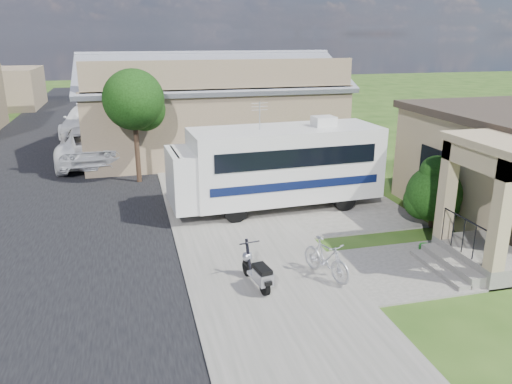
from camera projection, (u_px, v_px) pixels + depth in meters
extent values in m
plane|color=#204011|center=(298.00, 265.00, 13.17)|extent=(120.00, 120.00, 0.00)
cube|color=black|center=(47.00, 181.00, 20.62)|extent=(9.00, 80.00, 0.02)
cube|color=#5B5952|center=(203.00, 171.00, 22.16)|extent=(4.00, 80.00, 0.06)
cube|color=#5B5952|center=(297.00, 205.00, 17.67)|extent=(7.00, 6.00, 0.05)
cube|color=#5B5952|center=(420.00, 268.00, 12.95)|extent=(4.00, 3.00, 0.05)
cube|color=black|center=(430.00, 165.00, 16.45)|extent=(0.04, 1.10, 1.20)
cube|color=#5B5952|center=(485.00, 258.00, 13.01)|extent=(1.60, 2.40, 0.50)
cube|color=#5B5952|center=(451.00, 265.00, 12.80)|extent=(0.40, 2.16, 0.32)
cube|color=#5B5952|center=(439.00, 270.00, 12.74)|extent=(0.35, 2.16, 0.16)
cube|color=tan|center=(447.00, 190.00, 13.32)|extent=(0.35, 0.35, 2.70)
cube|color=tan|center=(501.00, 216.00, 11.43)|extent=(0.35, 0.35, 2.70)
cube|color=tan|center=(478.00, 159.00, 12.05)|extent=(0.35, 2.40, 0.50)
cube|color=tan|center=(509.00, 143.00, 12.14)|extent=(2.10, 2.70, 0.20)
cylinder|color=black|center=(466.00, 219.00, 12.48)|extent=(0.04, 1.70, 0.04)
cube|color=#78654B|center=(210.00, 116.00, 25.55)|extent=(12.00, 8.00, 3.60)
cube|color=slate|center=(215.00, 72.00, 22.99)|extent=(12.50, 4.40, 1.78)
cube|color=slate|center=(202.00, 67.00, 26.69)|extent=(12.50, 4.40, 1.78)
cube|color=slate|center=(208.00, 55.00, 24.63)|extent=(12.50, 0.50, 0.22)
cube|color=#78654B|center=(223.00, 75.00, 21.24)|extent=(11.76, 0.20, 1.30)
cylinder|color=black|center=(137.00, 145.00, 20.10)|extent=(0.20, 0.20, 3.15)
sphere|color=black|center=(133.00, 100.00, 19.56)|extent=(2.40, 2.40, 2.40)
sphere|color=black|center=(144.00, 110.00, 19.97)|extent=(1.68, 1.68, 1.68)
cylinder|color=black|center=(132.00, 109.00, 29.31)|extent=(0.20, 0.20, 3.29)
sphere|color=black|center=(130.00, 76.00, 28.74)|extent=(2.40, 2.40, 2.40)
sphere|color=black|center=(137.00, 84.00, 29.17)|extent=(1.68, 1.68, 1.68)
cylinder|color=black|center=(130.00, 94.00, 37.66)|extent=(0.20, 0.20, 3.01)
sphere|color=black|center=(128.00, 71.00, 37.14)|extent=(2.40, 2.40, 2.40)
sphere|color=black|center=(134.00, 76.00, 37.55)|extent=(1.68, 1.68, 1.68)
cube|color=silver|center=(285.00, 163.00, 17.11)|extent=(6.57, 2.63, 2.40)
cube|color=silver|center=(181.00, 179.00, 16.17)|extent=(0.85, 2.23, 1.85)
cube|color=black|center=(175.00, 164.00, 15.97)|extent=(0.15, 1.96, 0.83)
cube|color=black|center=(298.00, 158.00, 15.91)|extent=(5.49, 0.31, 0.60)
cube|color=black|center=(274.00, 143.00, 18.04)|extent=(5.49, 0.31, 0.60)
cube|color=#0A1234|center=(297.00, 185.00, 16.19)|extent=(5.81, 0.31, 0.28)
cube|color=#0A1234|center=(274.00, 168.00, 18.31)|extent=(5.81, 0.31, 0.28)
cube|color=silver|center=(324.00, 121.00, 17.09)|extent=(0.77, 0.68, 0.32)
cylinder|color=#B6B6BE|center=(260.00, 116.00, 16.34)|extent=(0.04, 0.04, 0.92)
cylinder|color=black|center=(235.00, 211.00, 15.96)|extent=(0.75, 0.30, 0.74)
cylinder|color=black|center=(220.00, 193.00, 17.81)|extent=(0.75, 0.30, 0.74)
cylinder|color=black|center=(344.00, 200.00, 17.06)|extent=(0.75, 0.30, 0.74)
cylinder|color=black|center=(320.00, 184.00, 18.91)|extent=(0.75, 0.30, 0.74)
cylinder|color=black|center=(431.00, 217.00, 15.65)|extent=(0.14, 0.14, 0.69)
sphere|color=black|center=(434.00, 194.00, 15.42)|extent=(1.72, 1.72, 1.72)
sphere|color=black|center=(440.00, 180.00, 15.64)|extent=(1.37, 1.37, 1.37)
sphere|color=black|center=(423.00, 200.00, 15.60)|extent=(1.20, 1.20, 1.20)
sphere|color=black|center=(443.00, 206.00, 15.33)|extent=(1.03, 1.03, 1.03)
sphere|color=black|center=(436.00, 172.00, 15.21)|extent=(1.03, 1.03, 1.03)
cylinder|color=black|center=(265.00, 286.00, 11.50)|extent=(0.18, 0.43, 0.42)
cylinder|color=black|center=(247.00, 268.00, 12.41)|extent=(0.18, 0.43, 0.42)
cube|color=#B6B6BE|center=(257.00, 275.00, 11.90)|extent=(0.36, 0.56, 0.08)
cube|color=#B6B6BE|center=(263.00, 277.00, 11.53)|extent=(0.40, 0.57, 0.28)
cube|color=black|center=(262.00, 269.00, 11.51)|extent=(0.37, 0.61, 0.11)
cube|color=black|center=(267.00, 282.00, 11.33)|extent=(0.20, 0.21, 0.09)
cylinder|color=black|center=(248.00, 255.00, 12.24)|extent=(0.13, 0.33, 0.79)
sphere|color=#B6B6BE|center=(247.00, 256.00, 12.32)|extent=(0.27, 0.27, 0.27)
sphere|color=black|center=(246.00, 255.00, 12.38)|extent=(0.11, 0.11, 0.11)
cylinder|color=black|center=(250.00, 243.00, 12.06)|extent=(0.52, 0.12, 0.03)
cube|color=black|center=(247.00, 264.00, 12.38)|extent=(0.17, 0.28, 0.06)
imported|color=#B6B6BE|center=(326.00, 261.00, 12.30)|extent=(0.99, 1.70, 0.98)
imported|color=white|center=(91.00, 144.00, 23.54)|extent=(3.15, 6.43, 1.76)
imported|color=white|center=(86.00, 120.00, 30.32)|extent=(2.96, 5.89, 1.64)
cylinder|color=#167017|center=(426.00, 249.00, 13.99)|extent=(0.36, 0.36, 0.16)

